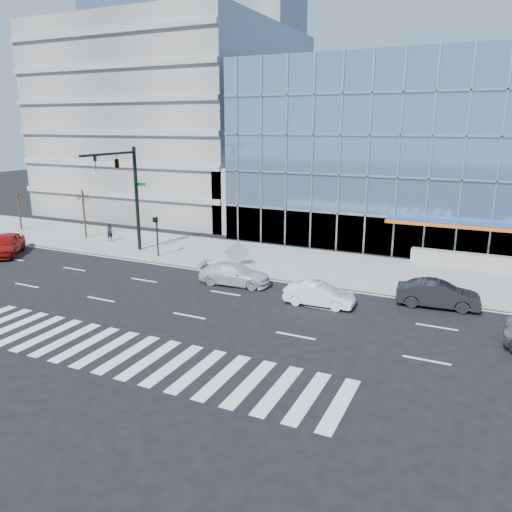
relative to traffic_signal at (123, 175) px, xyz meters
The scene contains 17 objects.
ground 13.41m from the traffic_signal, 22.56° to the right, with size 160.00×160.00×0.00m, color black.
sidewalk 13.03m from the traffic_signal, 17.33° to the left, with size 120.00×8.00×0.15m, color gray.
theatre_building 32.95m from the traffic_signal, 40.61° to the left, with size 42.00×26.00×15.00m, color #6787AD.
parking_garage 23.56m from the traffic_signal, 112.79° to the left, with size 24.00×24.00×20.00m, color gray.
ramp_block 14.68m from the traffic_signal, 69.59° to the left, with size 6.00×8.00×6.00m, color gray.
tower_far_mid 79.43m from the traffic_signal, 128.34° to the left, with size 13.00×13.00×60.00m, color slate.
tower_backdrop 70.43m from the traffic_signal, 106.19° to the left, with size 14.00×14.00×48.00m, color gray.
traffic_signal is the anchor object (origin of this frame).
ped_signal_post 4.75m from the traffic_signal, ahead, with size 0.30×0.33×3.00m.
street_tree_near 7.96m from the traffic_signal, 157.29° to the left, with size 1.10×1.10×4.23m.
street_tree_far 15.53m from the traffic_signal, 168.95° to the left, with size 1.10×1.10×3.87m.
white_suv 12.34m from the traffic_signal, 14.52° to the right, with size 1.86×4.57×1.33m, color silver.
white_sedan 18.06m from the traffic_signal, 13.88° to the right, with size 1.35×3.87×1.28m, color white.
dark_sedan 23.39m from the traffic_signal, ahead, with size 1.54×4.42×1.46m, color black.
red_sedan 10.83m from the traffic_signal, 156.03° to the right, with size 1.95×4.85×1.65m, color #960D0B.
pedestrian 7.24m from the traffic_signal, 146.26° to the left, with size 0.56×0.37×1.55m, color black.
tilted_panel 10.43m from the traffic_signal, ahead, with size 1.30×0.06×1.30m, color #9A9A9A.
Camera 1 is at (13.69, -24.77, 9.82)m, focal length 35.00 mm.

